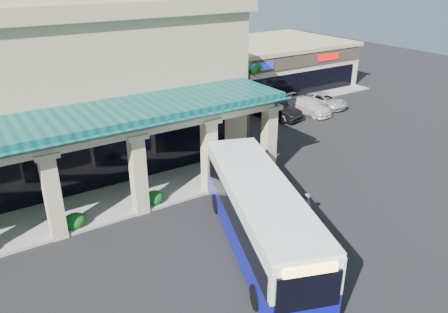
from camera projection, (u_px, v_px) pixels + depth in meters
ground at (238, 239)px, 22.11m from camera, size 110.00×110.00×0.00m
arcade at (33, 177)px, 22.19m from camera, size 30.00×6.20×5.70m
strip_mall at (248, 66)px, 48.52m from camera, size 22.50×12.50×4.90m
palm_0 at (248, 99)px, 33.46m from camera, size 2.40×2.40×6.60m
palm_1 at (236, 94)px, 36.42m from camera, size 2.40×2.40×5.80m
broadleaf_tree at (187, 90)px, 39.46m from camera, size 2.60×2.60×4.81m
transit_bus at (259, 216)px, 20.90m from camera, size 6.97×12.62×3.46m
pedestrian at (307, 208)px, 23.24m from camera, size 0.75×0.76×1.77m
car_white at (275, 109)px, 39.34m from camera, size 2.84×5.38×1.69m
car_red at (307, 106)px, 40.66m from camera, size 2.71×5.24×1.45m
car_gray at (325, 100)px, 42.51m from camera, size 2.31×4.70×1.28m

